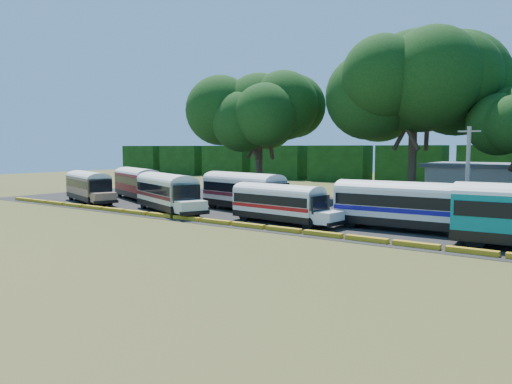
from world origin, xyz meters
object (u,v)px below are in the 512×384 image
Objects in this scene: bus_white_red at (280,201)px; tree_west at (259,110)px; bus_cream_west at (167,190)px; bus_beige at (89,185)px; bus_red at (138,181)px.

tree_west reaches higher than bus_white_red.
bus_cream_west is 16.92m from tree_west.
bus_cream_west reaches higher than bus_beige.
bus_red reaches higher than bus_beige.
bus_white_red is (23.80, -0.21, -0.16)m from bus_beige.
tree_west reaches higher than bus_red.
bus_red is at bearing 171.92° from bus_white_red.
bus_beige is 1.09× the size of bus_white_red.
bus_cream_west reaches higher than bus_white_red.
bus_red is 15.57m from tree_west.
tree_west is at bearing 65.84° from bus_red.
bus_red is at bearing 92.01° from bus_beige.
bus_red is 1.16× the size of bus_white_red.
bus_red is 0.76× the size of tree_west.
bus_beige is 23.80m from bus_white_red.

